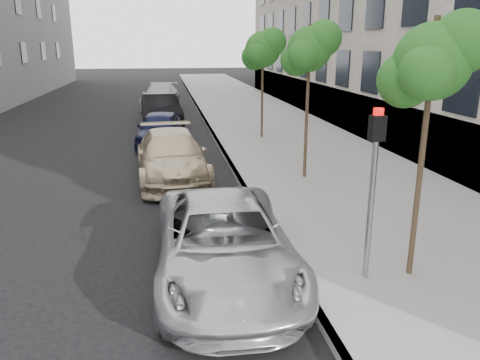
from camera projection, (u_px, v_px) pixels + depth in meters
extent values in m
plane|color=black|center=(251.00, 348.00, 6.61)|extent=(160.00, 160.00, 0.00)
cube|color=gray|center=(248.00, 110.00, 29.99)|extent=(6.40, 72.00, 0.14)
cube|color=#9E9B93|center=(199.00, 111.00, 29.50)|extent=(0.15, 72.00, 0.14)
cylinder|color=#38281C|center=(422.00, 154.00, 7.87)|extent=(0.10, 0.10, 4.42)
sphere|color=#186021|center=(433.00, 62.00, 7.44)|extent=(1.24, 1.24, 1.24)
sphere|color=#186021|center=(463.00, 42.00, 7.22)|extent=(0.99, 0.99, 0.99)
sphere|color=#186021|center=(405.00, 80.00, 7.72)|extent=(0.93, 0.93, 0.93)
cylinder|color=#38281C|center=(307.00, 104.00, 14.01)|extent=(0.10, 0.10, 4.55)
sphere|color=#186021|center=(309.00, 49.00, 13.57)|extent=(1.30, 1.30, 1.30)
sphere|color=#186021|center=(324.00, 38.00, 13.35)|extent=(1.04, 1.04, 1.04)
sphere|color=#186021|center=(297.00, 60.00, 13.84)|extent=(0.97, 0.97, 0.97)
cylinder|color=#38281C|center=(262.00, 86.00, 20.17)|extent=(0.10, 0.10, 4.46)
sphere|color=#186021|center=(263.00, 50.00, 19.75)|extent=(1.50, 1.50, 1.50)
sphere|color=#186021|center=(272.00, 42.00, 19.53)|extent=(1.20, 1.20, 1.20)
sphere|color=#186021|center=(255.00, 57.00, 20.02)|extent=(1.13, 1.13, 1.13)
cylinder|color=#939699|center=(370.00, 211.00, 8.01)|extent=(0.10, 0.10, 2.47)
cube|color=black|center=(377.00, 128.00, 7.61)|extent=(0.25, 0.19, 0.42)
cube|color=red|center=(379.00, 112.00, 7.53)|extent=(0.15, 0.11, 0.12)
imported|color=#ACAFB1|center=(224.00, 242.00, 8.38)|extent=(2.51, 5.23, 1.44)
imported|color=tan|center=(172.00, 156.00, 14.67)|extent=(2.38, 5.27, 1.50)
imported|color=black|center=(160.00, 129.00, 19.60)|extent=(2.16, 4.33, 1.42)
imported|color=black|center=(161.00, 110.00, 24.62)|extent=(2.29, 5.01, 1.59)
imported|color=#9B9FA3|center=(161.00, 96.00, 30.80)|extent=(2.76, 5.66, 1.59)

